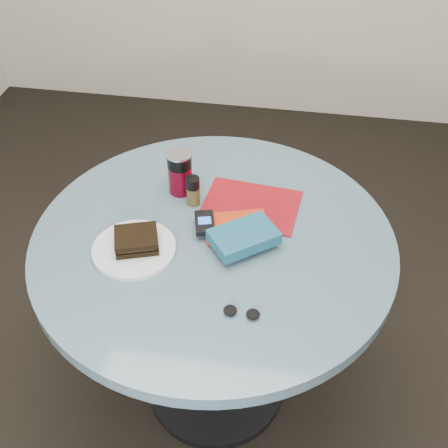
% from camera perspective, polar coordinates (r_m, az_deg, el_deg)
% --- Properties ---
extents(ground, '(4.00, 4.00, 0.00)m').
position_cam_1_polar(ground, '(2.12, -0.83, -16.19)').
color(ground, black).
rests_on(ground, ground).
extents(table, '(1.00, 1.00, 0.75)m').
position_cam_1_polar(table, '(1.66, -1.03, -5.39)').
color(table, black).
rests_on(table, ground).
extents(plate, '(0.26, 0.26, 0.01)m').
position_cam_1_polar(plate, '(1.51, -9.12, -2.54)').
color(plate, silver).
rests_on(plate, table).
extents(sandwich, '(0.14, 0.13, 0.04)m').
position_cam_1_polar(sandwich, '(1.50, -8.88, -1.63)').
color(sandwich, black).
rests_on(sandwich, plate).
extents(soda_can, '(0.08, 0.08, 0.14)m').
position_cam_1_polar(soda_can, '(1.66, -4.49, 5.24)').
color(soda_can, '#5B0417').
rests_on(soda_can, table).
extents(pepper_grinder, '(0.05, 0.05, 0.09)m').
position_cam_1_polar(pepper_grinder, '(1.62, -3.16, 3.40)').
color(pepper_grinder, '#413A1B').
rests_on(pepper_grinder, table).
extents(magazine, '(0.29, 0.23, 0.00)m').
position_cam_1_polar(magazine, '(1.64, 2.74, 1.90)').
color(magazine, maroon).
rests_on(magazine, table).
extents(red_book, '(0.20, 0.16, 0.01)m').
position_cam_1_polar(red_book, '(1.55, 1.22, -0.27)').
color(red_book, '#B12A0D').
rests_on(red_book, magazine).
extents(novel, '(0.20, 0.19, 0.03)m').
position_cam_1_polar(novel, '(1.49, 2.03, -1.30)').
color(novel, navy).
rests_on(novel, red_book).
extents(mp3_player, '(0.07, 0.10, 0.02)m').
position_cam_1_polar(mp3_player, '(1.54, -1.98, 0.13)').
color(mp3_player, black).
rests_on(mp3_player, red_book).
extents(headphones, '(0.09, 0.04, 0.02)m').
position_cam_1_polar(headphones, '(1.35, 1.79, -8.96)').
color(headphones, black).
rests_on(headphones, table).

